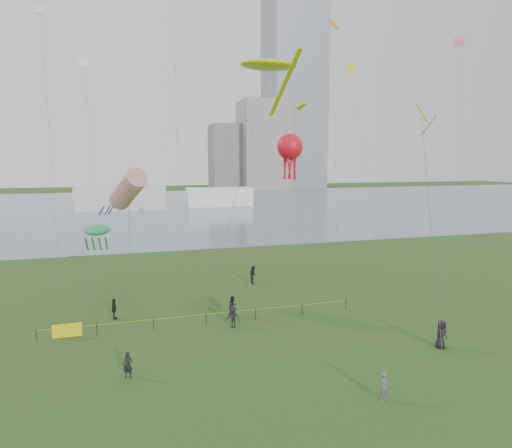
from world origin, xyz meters
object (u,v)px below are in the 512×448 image
object	(u,v)px
kite_flyer	(385,387)
kite_octopus	(290,147)
fence	(124,325)
kite_stingray	(269,66)

from	to	relation	value
kite_flyer	kite_octopus	bearing A→B (deg)	58.31
fence	kite_stingray	size ratio (longest dim) A/B	1.13
fence	kite_octopus	size ratio (longest dim) A/B	1.61
kite_stingray	kite_octopus	distance (m)	7.43
fence	kite_stingray	bearing A→B (deg)	24.87
fence	kite_flyer	world-z (taller)	kite_flyer
kite_stingray	kite_octopus	size ratio (longest dim) A/B	1.43
fence	kite_flyer	bearing A→B (deg)	-44.58
fence	kite_stingray	xyz separation A→B (m)	(13.04, 6.05, 20.32)
kite_flyer	kite_stingray	distance (m)	27.87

